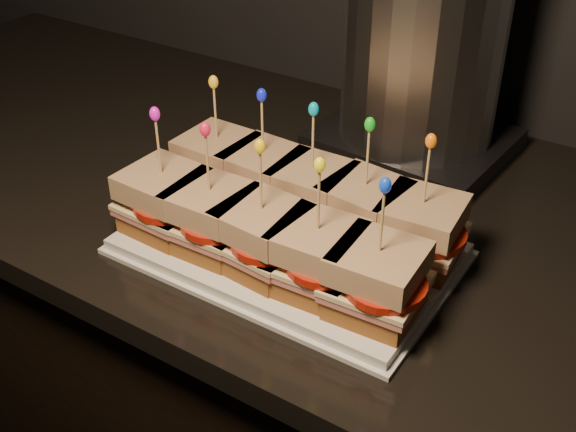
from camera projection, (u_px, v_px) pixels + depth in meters
The scene contains 75 objects.
platter at pixel (288, 248), 0.86m from camera, with size 0.37×0.23×0.02m, color silver.
platter_rim at pixel (288, 252), 0.86m from camera, with size 0.38×0.24×0.01m, color silver.
sandwich_0_bread_bot at pixel (219, 181), 0.95m from camera, with size 0.08×0.08×0.02m, color brown.
sandwich_0_ham at pixel (219, 171), 0.94m from camera, with size 0.09×0.09×0.01m, color #B4574F.
sandwich_0_cheese at pixel (219, 166), 0.93m from camera, with size 0.10×0.09×0.01m, color beige.
sandwich_0_tomato at pixel (223, 166), 0.92m from camera, with size 0.08×0.08×0.01m, color #AE1B0C.
sandwich_0_bread_top at pixel (217, 148), 0.92m from camera, with size 0.09×0.09×0.03m, color brown.
sandwich_0_pick at pixel (215, 116), 0.89m from camera, with size 0.00×0.00×0.09m, color tan.
sandwich_0_frill at pixel (213, 82), 0.87m from camera, with size 0.01×0.01×0.02m, color gold.
sandwich_1_bread_bot at pixel (264, 197), 0.91m from camera, with size 0.08×0.08×0.02m, color brown.
sandwich_1_ham at pixel (264, 186), 0.91m from camera, with size 0.09×0.09×0.01m, color #B4574F.
sandwich_1_cheese at pixel (263, 181), 0.90m from camera, with size 0.10×0.09×0.01m, color beige.
sandwich_1_tomato at pixel (269, 181), 0.89m from camera, with size 0.08×0.08×0.01m, color #AE1B0C.
sandwich_1_bread_top at pixel (263, 163), 0.89m from camera, with size 0.09×0.09×0.03m, color brown.
sandwich_1_pick at pixel (262, 130), 0.86m from camera, with size 0.00×0.00×0.09m, color tan.
sandwich_1_frill at pixel (262, 95), 0.84m from camera, with size 0.01×0.01×0.02m, color #131FD7.
sandwich_2_bread_bot at pixel (311, 213), 0.88m from camera, with size 0.08×0.08×0.02m, color brown.
sandwich_2_ham at pixel (312, 202), 0.87m from camera, with size 0.09×0.09×0.01m, color #B4574F.
sandwich_2_cheese at pixel (312, 197), 0.87m from camera, with size 0.10×0.09×0.01m, color beige.
sandwich_2_tomato at pixel (318, 197), 0.86m from camera, with size 0.08×0.08×0.01m, color #AE1B0C.
sandwich_2_bread_top at pixel (312, 178), 0.85m from camera, with size 0.09×0.09×0.03m, color brown.
sandwich_2_pick at pixel (313, 145), 0.83m from camera, with size 0.00×0.00×0.09m, color tan.
sandwich_2_frill at pixel (314, 109), 0.81m from camera, with size 0.01×0.01×0.02m, color #059AB2.
sandwich_3_bread_bot at pixel (362, 231), 0.85m from camera, with size 0.08×0.08×0.02m, color brown.
sandwich_3_ham at pixel (363, 220), 0.84m from camera, with size 0.09×0.09×0.01m, color #B4574F.
sandwich_3_cheese at pixel (364, 215), 0.84m from camera, with size 0.10×0.09×0.01m, color beige.
sandwich_3_tomato at pixel (371, 215), 0.82m from camera, with size 0.08×0.08×0.01m, color #AE1B0C.
sandwich_3_bread_top at pixel (365, 195), 0.82m from camera, with size 0.09×0.09×0.03m, color brown.
sandwich_3_pick at pixel (367, 161), 0.80m from camera, with size 0.00×0.00×0.09m, color tan.
sandwich_3_frill at pixel (370, 124), 0.77m from camera, with size 0.01×0.01×0.02m, color #14B11C.
sandwich_4_bread_bot at pixel (418, 250), 0.82m from camera, with size 0.08×0.08×0.02m, color brown.
sandwich_4_ham at pixel (419, 239), 0.81m from camera, with size 0.09×0.09×0.01m, color #B4574F.
sandwich_4_cheese at pixel (420, 234), 0.81m from camera, with size 0.10×0.09×0.01m, color beige.
sandwich_4_tomato at pixel (428, 234), 0.79m from camera, with size 0.08×0.08×0.01m, color #AE1B0C.
sandwich_4_bread_top at pixel (422, 214), 0.79m from camera, with size 0.09×0.09×0.03m, color brown.
sandwich_4_pick at pixel (426, 179), 0.77m from camera, with size 0.00×0.00×0.09m, color tan.
sandwich_4_frill at pixel (431, 141), 0.74m from camera, with size 0.01×0.01×0.02m, color orange.
sandwich_5_bread_bot at pixel (166, 219), 0.87m from camera, with size 0.08×0.08×0.02m, color brown.
sandwich_5_ham at pixel (165, 208), 0.86m from camera, with size 0.09×0.09×0.01m, color #B4574F.
sandwich_5_cheese at pixel (165, 203), 0.86m from camera, with size 0.10×0.09×0.01m, color beige.
sandwich_5_tomato at pixel (168, 203), 0.85m from camera, with size 0.08×0.08×0.01m, color #AE1B0C.
sandwich_5_bread_top at pixel (163, 184), 0.84m from camera, with size 0.09×0.09×0.03m, color brown.
sandwich_5_pick at pixel (159, 150), 0.82m from camera, with size 0.00×0.00×0.09m, color tan.
sandwich_5_frill at pixel (155, 114), 0.80m from camera, with size 0.01×0.01×0.02m, color #D615C0.
sandwich_6_bread_bot at pixel (213, 237), 0.84m from camera, with size 0.08×0.08×0.02m, color brown.
sandwich_6_ham at pixel (212, 226), 0.83m from camera, with size 0.09×0.09×0.01m, color #B4574F.
sandwich_6_cheese at pixel (212, 221), 0.83m from camera, with size 0.10×0.09×0.01m, color beige.
sandwich_6_tomato at pixel (216, 221), 0.81m from camera, with size 0.08×0.08×0.01m, color #AE1B0C.
sandwich_6_bread_top at pixel (210, 201), 0.81m from camera, with size 0.09×0.09×0.03m, color brown.
sandwich_6_pick at pixel (208, 166), 0.79m from camera, with size 0.00×0.00×0.09m, color tan.
sandwich_6_frill at pixel (205, 129), 0.76m from camera, with size 0.01×0.01×0.02m, color red.
sandwich_7_bread_bot at pixel (263, 257), 0.81m from camera, with size 0.08×0.08×0.02m, color brown.
sandwich_7_ham at pixel (262, 245), 0.80m from camera, with size 0.09×0.09×0.01m, color #B4574F.
sandwich_7_cheese at pixel (262, 240), 0.80m from camera, with size 0.10×0.09×0.01m, color beige.
sandwich_7_tomato at pixel (268, 240), 0.78m from camera, with size 0.08×0.08×0.01m, color #AE1B0C.
sandwich_7_bread_top at pixel (262, 220), 0.78m from camera, with size 0.09×0.09×0.03m, color brown.
sandwich_7_pick at pixel (261, 184), 0.76m from camera, with size 0.00×0.00×0.09m, color tan.
sandwich_7_frill at pixel (260, 146), 0.73m from camera, with size 0.01×0.01×0.02m, color yellow.
sandwich_8_bread_bot at pixel (317, 278), 0.78m from camera, with size 0.08×0.08×0.02m, color brown.
sandwich_8_ham at pixel (317, 266), 0.77m from camera, with size 0.09×0.09×0.01m, color #B4574F.
sandwich_8_cheese at pixel (317, 261), 0.76m from camera, with size 0.10×0.09×0.01m, color beige.
sandwich_8_tomato at pixel (324, 262), 0.75m from camera, with size 0.08×0.08×0.01m, color #AE1B0C.
sandwich_8_bread_top at pixel (318, 240), 0.75m from camera, with size 0.09×0.09×0.03m, color brown.
sandwich_8_pick at pixel (319, 204), 0.72m from camera, with size 0.00×0.00×0.09m, color tan.
sandwich_8_frill at pixel (320, 165), 0.70m from camera, with size 0.01×0.01×0.02m, color yellow.
sandwich_9_bread_bot at pixel (375, 301), 0.74m from camera, with size 0.08×0.08×0.02m, color brown.
sandwich_9_ham at pixel (376, 289), 0.74m from camera, with size 0.09×0.09×0.01m, color #B4574F.
sandwich_9_cheese at pixel (377, 284), 0.73m from camera, with size 0.10×0.09×0.01m, color beige.
sandwich_9_tomato at pixel (385, 285), 0.72m from camera, with size 0.08×0.08×0.01m, color #AE1B0C.
sandwich_9_bread_top at pixel (378, 263), 0.72m from camera, with size 0.09×0.09×0.03m, color brown.
sandwich_9_pick at pixel (382, 225), 0.69m from camera, with size 0.00×0.00×0.09m, color tan.
sandwich_9_frill at pixel (385, 185), 0.67m from camera, with size 0.01×0.01×0.02m, color blue.
appliance_base at pixel (413, 142), 1.07m from camera, with size 0.26×0.22×0.03m, color #262628.
appliance_body at pixel (424, 38), 0.98m from camera, with size 0.22×0.22×0.29m, color silver.
appliance at pixel (424, 42), 0.98m from camera, with size 0.26×0.22×0.34m, color silver, non-canonical shape.
Camera 1 is at (-0.38, 0.96, 1.43)m, focal length 45.00 mm.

